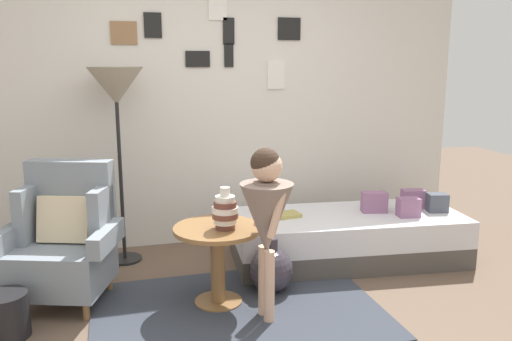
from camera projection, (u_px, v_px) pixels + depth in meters
The scene contains 16 objects.
ground_plane at pixel (274, 340), 3.18m from camera, with size 12.00×12.00×0.00m, color brown.
gallery_wall at pixel (211, 101), 4.75m from camera, with size 4.80×0.12×2.60m.
rug at pixel (237, 310), 3.55m from camera, with size 1.92×1.34×0.01m, color #333842.
armchair at pixel (65, 240), 3.65m from camera, with size 0.87×0.76×0.97m.
daybed at pixel (347, 237), 4.43m from camera, with size 1.97×0.98×0.40m.
pillow_head at pixel (437, 203), 4.45m from camera, with size 0.16×0.12×0.16m, color #474C56.
pillow_mid at pixel (413, 199), 4.57m from camera, with size 0.19×0.12×0.16m, color gray.
pillow_back at pixel (408, 207), 4.31m from camera, with size 0.18×0.12×0.16m, color gray.
pillow_extra at pixel (374, 202), 4.44m from camera, with size 0.21×0.12×0.17m, color gray.
side_table at pixel (218, 248), 3.59m from camera, with size 0.60×0.60×0.55m.
vase_striped at pixel (225, 212), 3.49m from camera, with size 0.18×0.18×0.28m.
floor_lamp at pixel (116, 93), 4.17m from camera, with size 0.44×0.44×1.61m.
person_child at pixel (267, 212), 3.30m from camera, with size 0.34×0.34×1.13m.
book_on_daybed at pixel (286, 215), 4.32m from camera, with size 0.22×0.16×0.03m, color tan.
demijohn_near at pixel (271, 270), 3.82m from camera, with size 0.32×0.32×0.41m.
magazine_basket at pixel (5, 316), 3.19m from camera, with size 0.28×0.28×0.28m, color black.
Camera 1 is at (-0.87, -2.77, 1.65)m, focal length 36.91 mm.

